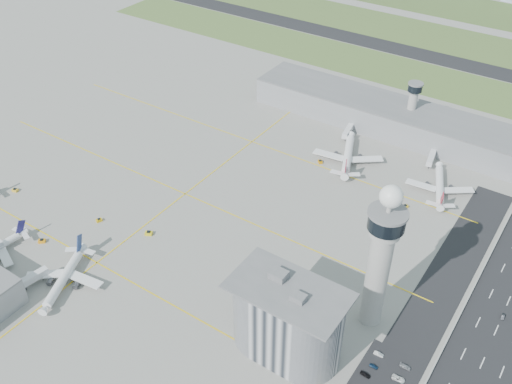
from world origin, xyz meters
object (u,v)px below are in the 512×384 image
Objects in this scene: car_lot_4 at (374,366)px; car_lot_10 at (398,379)px; car_lot_3 at (365,375)px; airplane_far_a at (349,150)px; tug_4 at (320,161)px; car_hw_1 at (503,317)px; tug_5 at (405,206)px; admin_building at (287,320)px; airplane_far_b at (441,181)px; car_lot_5 at (379,354)px; airplane_near_c at (62,275)px; jet_bridge_far_0 at (351,127)px; secondary_tower at (412,104)px; jet_bridge_near_2 at (17,289)px; tug_2 at (99,220)px; tug_1 at (42,241)px; car_lot_11 at (405,367)px; control_tower at (381,253)px; jet_bridge_far_1 at (433,153)px; tug_3 at (149,233)px.

car_lot_10 reaches higher than car_lot_4.
car_lot_3 is at bearing 168.94° from car_lot_4.
airplane_far_a is 16.51m from tug_4.
airplane_far_a is 13.49× the size of car_hw_1.
admin_building is at bearing -62.54° from tug_5.
airplane_far_b is 12.50× the size of car_lot_4.
car_lot_5 is (68.17, -110.02, -5.72)m from airplane_far_a.
tug_5 is 91.62m from car_lot_5.
tug_4 is 131.87m from car_lot_4.
car_hw_1 is (156.94, 84.37, -5.05)m from airplane_near_c.
secondary_tower is at bearing 112.74° from jet_bridge_far_0.
car_lot_3 is (134.99, 44.28, -2.30)m from jet_bridge_near_2.
airplane_far_b reaches higher than car_lot_10.
car_lot_3 is at bearing 18.27° from jet_bridge_far_0.
jet_bridge_near_2 is at bearing -97.49° from tug_5.
admin_building is at bearing 103.59° from car_lot_3.
tug_2 is at bearing 124.81° from airplane_far_a.
jet_bridge_near_2 is (-118.25, -166.16, -2.78)m from airplane_far_b.
tug_1 is at bearing 97.45° from car_lot_5.
admin_building is 10.24× the size of car_lot_11.
car_lot_10 is at bearing -44.16° from control_tower.
airplane_far_b is at bearing -84.40° from tug_1.
jet_bridge_far_1 reaches higher than tug_3.
jet_bridge_near_2 is 60.68m from tug_3.
tug_2 is at bearing 15.81° from tug_4.
secondary_tower is 184.07m from tug_2.
car_lot_11 is (78.43, -109.75, -5.73)m from airplane_far_a.
tug_5 reaches higher than car_hw_1.
secondary_tower is 167.17m from tug_3.
secondary_tower is at bearing 97.29° from admin_building.
car_lot_4 is (26.36, -93.79, -0.26)m from tug_5.
control_tower is at bearing -51.10° from jet_bridge_near_2.
admin_building is 112.69m from jet_bridge_near_2.
secondary_tower is 9.72× the size of tug_3.
control_tower is 146.36m from jet_bridge_near_2.
admin_building is at bearing -124.35° from tug_1.
car_hw_1 is (43.34, 29.90, -34.49)m from control_tower.
car_lot_5 is at bearing 90.07° from car_lot_11.
jet_bridge_far_0 is 169.83m from car_lot_10.
airplane_far_b is 12.24× the size of tug_3.
jet_bridge_far_0 is 39.00m from tug_4.
control_tower is 129.38m from airplane_near_c.
jet_bridge_far_0 is (-28.00, -18.00, -15.95)m from secondary_tower.
tug_4 reaches higher than car_lot_3.
jet_bridge_near_2 is (-104.99, -39.00, -12.45)m from admin_building.
jet_bridge_far_0 is at bearing 142.45° from airplane_near_c.
car_lot_3 is 15.21m from car_lot_11.
tug_3 is 103.32m from tug_4.
control_tower is at bearing -0.84° from jet_bridge_far_1.
car_lot_5 is 1.10× the size of car_hw_1.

